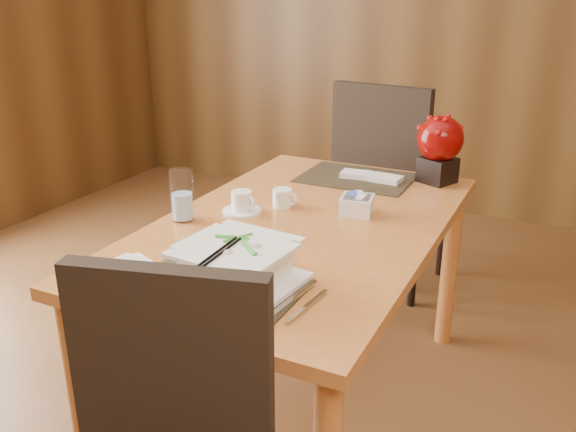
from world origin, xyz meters
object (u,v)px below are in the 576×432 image
at_px(berry_decor, 440,145).
at_px(bread_plate, 129,267).
at_px(soup_setting, 236,266).
at_px(sugar_caddy, 357,205).
at_px(dining_table, 301,248).
at_px(creamer_jug, 282,198).
at_px(far_chair, 388,177).
at_px(water_glass, 182,195).
at_px(coffee_cup, 242,203).

bearing_deg(berry_decor, bread_plate, -116.61).
relative_size(soup_setting, sugar_caddy, 3.07).
height_order(dining_table, creamer_jug, creamer_jug).
xyz_separation_m(bread_plate, far_chair, (0.27, 1.62, -0.15)).
bearing_deg(bread_plate, water_glass, 102.29).
bearing_deg(sugar_caddy, soup_setting, -98.47).
relative_size(soup_setting, berry_decor, 1.23).
xyz_separation_m(soup_setting, water_glass, (-0.42, 0.35, 0.03)).
height_order(water_glass, berry_decor, berry_decor).
height_order(coffee_cup, water_glass, water_glass).
relative_size(soup_setting, bread_plate, 2.50).
relative_size(sugar_caddy, berry_decor, 0.40).
distance_m(dining_table, water_glass, 0.44).
xyz_separation_m(creamer_jug, bread_plate, (-0.16, -0.65, -0.03)).
bearing_deg(coffee_cup, dining_table, 1.33).
height_order(dining_table, sugar_caddy, sugar_caddy).
xyz_separation_m(soup_setting, far_chair, (-0.06, 1.58, -0.20)).
bearing_deg(sugar_caddy, water_glass, -148.62).
height_order(dining_table, bread_plate, bread_plate).
xyz_separation_m(water_glass, creamer_jug, (0.25, 0.27, -0.06)).
bearing_deg(soup_setting, coffee_cup, 124.78).
bearing_deg(berry_decor, dining_table, -115.57).
height_order(water_glass, creamer_jug, water_glass).
bearing_deg(water_glass, dining_table, 23.24).
bearing_deg(dining_table, bread_plate, -117.82).
bearing_deg(far_chair, sugar_caddy, 106.45).
relative_size(coffee_cup, creamer_jug, 1.51).
height_order(dining_table, coffee_cup, coffee_cup).
bearing_deg(berry_decor, far_chair, 127.47).
bearing_deg(far_chair, berry_decor, 134.00).
distance_m(sugar_caddy, berry_decor, 0.53).
xyz_separation_m(dining_table, sugar_caddy, (0.14, 0.15, 0.13)).
relative_size(water_glass, berry_decor, 0.65).
distance_m(water_glass, far_chair, 1.30).
height_order(creamer_jug, sugar_caddy, same).
height_order(coffee_cup, creamer_jug, coffee_cup).
bearing_deg(creamer_jug, dining_table, -33.02).
height_order(coffee_cup, far_chair, far_chair).
distance_m(creamer_jug, berry_decor, 0.70).
xyz_separation_m(soup_setting, coffee_cup, (-0.27, 0.50, -0.03)).
bearing_deg(coffee_cup, sugar_caddy, 23.31).
xyz_separation_m(coffee_cup, creamer_jug, (0.10, 0.12, -0.00)).
height_order(soup_setting, water_glass, water_glass).
distance_m(dining_table, soup_setting, 0.53).
distance_m(water_glass, berry_decor, 1.06).
relative_size(creamer_jug, berry_decor, 0.34).
bearing_deg(coffee_cup, soup_setting, -61.37).
xyz_separation_m(creamer_jug, far_chair, (0.11, 0.96, -0.18)).
distance_m(coffee_cup, berry_decor, 0.85).
xyz_separation_m(dining_table, creamer_jug, (-0.12, 0.11, 0.13)).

